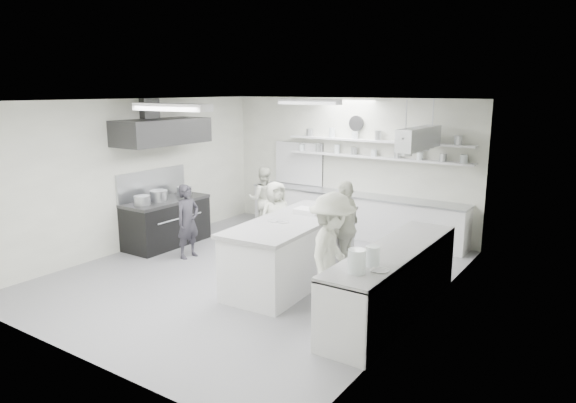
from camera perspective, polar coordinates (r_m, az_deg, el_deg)
The scene contains 27 objects.
floor at distance 9.22m, azimuth -3.69°, elevation -7.99°, with size 6.00×7.00×0.02m, color gray.
ceiling at distance 8.66m, azimuth -3.97°, elevation 11.11°, with size 6.00×7.00×0.02m, color white.
wall_back at distance 11.75m, azimuth 6.65°, elevation 3.95°, with size 6.00×0.04×3.00m, color silver.
wall_front at distance 6.48m, azimuth -23.05°, elevation -3.75°, with size 6.00×0.04×3.00m, color silver.
wall_left at distance 10.88m, azimuth -16.47°, elevation 2.88°, with size 0.04×7.00×3.00m, color silver.
wall_right at distance 7.42m, azimuth 14.90°, elevation -1.24°, with size 0.04×7.00×3.00m, color silver.
stove at distance 11.06m, azimuth -13.22°, elevation -2.36°, with size 0.80×1.80×0.90m, color black.
exhaust_hood at distance 10.75m, azimuth -13.72°, elevation 7.49°, with size 0.85×2.00×0.50m, color #333334.
back_counter at distance 11.55m, azimuth 7.16°, elevation -1.46°, with size 5.00×0.60×0.92m, color silver.
shelf_lower at distance 11.30m, azimuth 9.54°, elevation 4.82°, with size 4.20×0.26×0.04m, color silver.
shelf_upper at distance 11.26m, azimuth 9.61°, elevation 6.59°, with size 4.20×0.26×0.04m, color silver.
pass_through_window at distance 12.38m, azimuth 1.23°, elevation 4.22°, with size 1.30×0.04×1.00m, color black.
wall_clock at distance 11.52m, azimuth 7.57°, elevation 8.52°, with size 0.32×0.32×0.05m, color white.
right_counter at distance 7.65m, azimuth 11.47°, elevation -8.73°, with size 0.74×3.30×0.94m, color silver.
pot_rack at distance 9.86m, azimuth 14.24°, elevation 6.77°, with size 0.30×1.60×0.40m, color #A9ACB1.
light_fixture_front at distance 7.32m, azimuth -12.73°, elevation 10.09°, with size 1.30×0.25×0.10m, color silver.
light_fixture_rear at distance 10.14m, azimuth 2.37°, elevation 10.90°, with size 1.30×0.25×0.10m, color silver.
prep_island at distance 8.72m, azimuth 0.52°, elevation -5.54°, with size 1.04×2.79×1.03m, color silver.
stove_pot at distance 10.82m, azimuth -14.02°, elevation 0.50°, with size 0.35×0.35×0.27m, color #A9ACB1.
cook_stove at distance 10.06m, azimuth -10.97°, elevation -2.16°, with size 0.52×0.34×1.43m, color #2B2A31.
cook_back at distance 11.76m, azimuth -2.73°, elevation 0.24°, with size 0.71×0.56×1.47m, color silver.
cook_island_left at distance 10.18m, azimuth -1.36°, elevation -1.76°, with size 0.70×0.45×1.43m, color silver.
cook_island_right at distance 9.07m, azimuth 6.36°, elevation -2.82°, with size 0.97×0.41×1.66m, color silver.
cook_right at distance 7.33m, azimuth 4.82°, elevation -5.93°, with size 1.16×0.67×1.80m, color silver.
bowl_island_a at distance 8.45m, azimuth -1.41°, elevation -2.28°, with size 0.23×0.23×0.06m, color #A9ACB1.
bowl_island_b at distance 8.35m, azimuth -0.58°, elevation -2.44°, with size 0.20×0.20×0.06m, color silver.
bowl_right at distance 6.56m, azimuth 10.07°, elevation -7.63°, with size 0.23×0.23×0.06m, color silver.
Camera 1 is at (5.29, -6.85, 3.18)m, focal length 32.30 mm.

